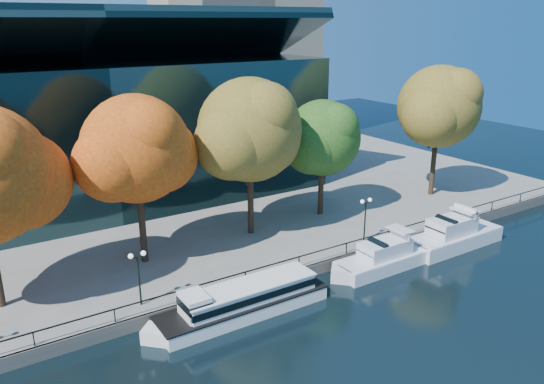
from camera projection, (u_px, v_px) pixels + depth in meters
ground at (268, 314)px, 38.06m from camera, size 160.00×160.00×0.00m
promenade at (114, 183)px, 66.95m from camera, size 90.00×67.08×1.00m
railing at (245, 272)px, 40.05m from camera, size 88.20×0.08×0.99m
convention_building at (84, 130)px, 58.74m from camera, size 50.00×24.57×21.43m
tour_boat at (240, 301)px, 37.57m from camera, size 14.08×3.14×2.67m
cruiser_near at (385, 257)px, 44.82m from camera, size 11.12×2.86×3.22m
cruiser_far at (451, 236)px, 48.79m from camera, size 11.39×3.16×3.72m
tree_2 at (139, 151)px, 41.25m from camera, size 10.67×8.75×13.83m
tree_3 at (252, 132)px, 47.07m from camera, size 11.64×9.55×14.47m
tree_4 at (324, 139)px, 52.52m from camera, size 9.46×7.75×11.78m
tree_5 at (440, 108)px, 58.03m from camera, size 11.26×9.23×14.59m
lamp_1 at (138, 266)px, 36.41m from camera, size 1.26×0.36×4.03m
lamp_2 at (366, 210)px, 47.22m from camera, size 1.26×0.36×4.03m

